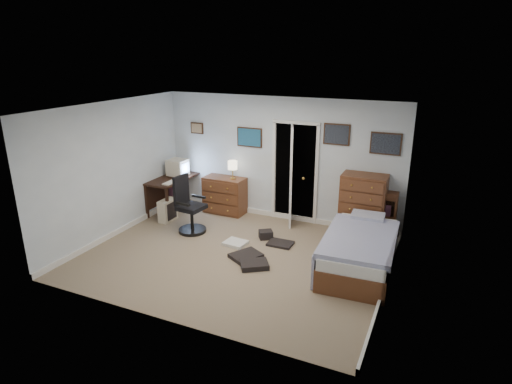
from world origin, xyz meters
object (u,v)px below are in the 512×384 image
low_dresser (225,195)px  tall_dresser (363,206)px  bed (359,250)px  computer_desk (170,185)px  office_chair (189,210)px

low_dresser → tall_dresser: (2.92, -0.02, 0.21)m
tall_dresser → bed: bearing=-81.2°
tall_dresser → bed: size_ratio=0.58×
computer_desk → low_dresser: low_dresser is taller
tall_dresser → bed: tall_dresser is taller
low_dresser → bed: bearing=-21.4°
computer_desk → bed: (4.27, -0.98, -0.27)m
computer_desk → tall_dresser: tall_dresser is taller
computer_desk → office_chair: (1.00, -0.83, -0.16)m
bed → low_dresser: bearing=154.3°
low_dresser → office_chair: bearing=-95.6°
office_chair → tall_dresser: bearing=26.1°
low_dresser → computer_desk: bearing=-161.7°
computer_desk → low_dresser: bearing=17.7°
tall_dresser → low_dresser: bearing=179.0°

